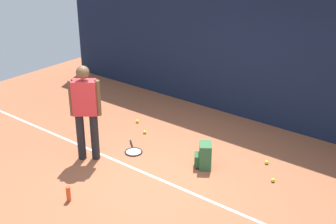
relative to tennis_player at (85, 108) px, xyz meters
The scene contains 11 objects.
ground_plane 1.60m from the tennis_player, 11.44° to the left, with size 12.00×12.00×0.00m, color #9E5638.
back_fence 3.51m from the tennis_player, 69.01° to the left, with size 10.00×0.10×2.80m, color #141E38.
court_line 1.59m from the tennis_player, 10.09° to the left, with size 9.00×0.05×0.00m, color white.
tennis_player is the anchor object (origin of this frame).
tennis_racket 1.24m from the tennis_player, 55.52° to the left, with size 0.58×0.53×0.03m.
backpack 2.15m from the tennis_player, 29.59° to the left, with size 0.38×0.37×0.44m.
tennis_ball_near_player 3.30m from the tennis_player, 24.10° to the left, with size 0.07×0.07×0.07m, color #CCE033.
tennis_ball_by_fence 3.23m from the tennis_player, 34.42° to the left, with size 0.07×0.07×0.07m, color #CCE033.
tennis_ball_mid_court 1.90m from the tennis_player, 101.24° to the left, with size 0.07×0.07×0.07m, color #CCE033.
tennis_ball_far_left 1.64m from the tennis_player, 84.54° to the left, with size 0.07×0.07×0.07m, color #CCE033.
water_bottle 1.55m from the tennis_player, 56.29° to the right, with size 0.07×0.07×0.24m, color #D84C26.
Camera 1 is at (4.16, -4.89, 3.95)m, focal length 48.57 mm.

